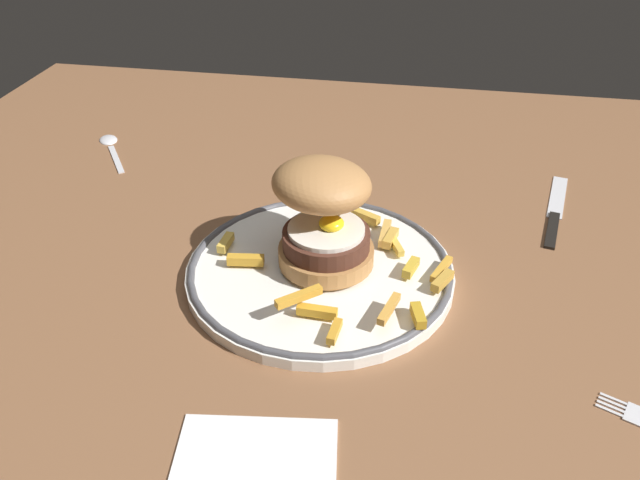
{
  "coord_description": "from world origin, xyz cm",
  "views": [
    {
      "loc": [
        7.0,
        -57.43,
        41.13
      ],
      "look_at": [
        -2.53,
        -4.25,
        4.6
      ],
      "focal_mm": 35.84,
      "sensor_mm": 36.0,
      "label": 1
    }
  ],
  "objects_px": {
    "dinner_plate": "(320,270)",
    "napkin": "(254,468)",
    "burger": "(324,211)",
    "knife": "(555,215)",
    "spoon": "(110,142)"
  },
  "relations": [
    {
      "from": "knife",
      "to": "napkin",
      "type": "height_order",
      "value": "knife"
    },
    {
      "from": "spoon",
      "to": "burger",
      "type": "bearing_deg",
      "value": -33.89
    },
    {
      "from": "dinner_plate",
      "to": "knife",
      "type": "bearing_deg",
      "value": 32.78
    },
    {
      "from": "spoon",
      "to": "napkin",
      "type": "distance_m",
      "value": 0.62
    },
    {
      "from": "dinner_plate",
      "to": "napkin",
      "type": "relative_size",
      "value": 2.27
    },
    {
      "from": "knife",
      "to": "napkin",
      "type": "xyz_separation_m",
      "value": [
        -0.27,
        -0.41,
        -0.0
      ]
    },
    {
      "from": "burger",
      "to": "napkin",
      "type": "xyz_separation_m",
      "value": [
        -0.01,
        -0.26,
        -0.07
      ]
    },
    {
      "from": "burger",
      "to": "spoon",
      "type": "height_order",
      "value": "burger"
    },
    {
      "from": "spoon",
      "to": "napkin",
      "type": "relative_size",
      "value": 0.96
    },
    {
      "from": "dinner_plate",
      "to": "spoon",
      "type": "bearing_deg",
      "value": 144.23
    },
    {
      "from": "dinner_plate",
      "to": "napkin",
      "type": "bearing_deg",
      "value": -91.54
    },
    {
      "from": "burger",
      "to": "knife",
      "type": "distance_m",
      "value": 0.31
    },
    {
      "from": "knife",
      "to": "napkin",
      "type": "distance_m",
      "value": 0.49
    },
    {
      "from": "knife",
      "to": "spoon",
      "type": "distance_m",
      "value": 0.63
    },
    {
      "from": "burger",
      "to": "spoon",
      "type": "xyz_separation_m",
      "value": [
        -0.36,
        0.24,
        -0.07
      ]
    }
  ]
}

